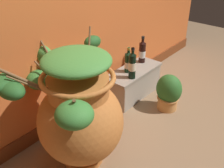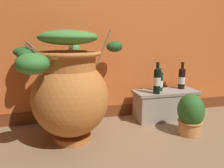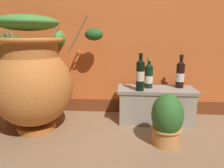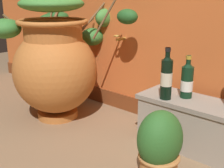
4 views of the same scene
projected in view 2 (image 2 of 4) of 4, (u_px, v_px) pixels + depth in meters
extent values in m
cube|color=#D6662D|center=(119.00, 2.00, 2.34)|extent=(4.40, 0.20, 2.60)
cube|color=brown|center=(121.00, 110.00, 2.49)|extent=(4.40, 0.02, 0.14)
cylinder|color=#B28433|center=(96.00, 64.00, 2.26)|extent=(0.02, 0.10, 0.02)
torus|color=#B28433|center=(97.00, 62.00, 2.21)|extent=(0.06, 0.06, 0.01)
cylinder|color=#C17033|center=(72.00, 137.00, 1.90)|extent=(0.32, 0.32, 0.05)
ellipsoid|color=#C17033|center=(71.00, 98.00, 1.82)|extent=(0.66, 0.66, 0.67)
cylinder|color=#C17033|center=(69.00, 63.00, 1.76)|extent=(0.44, 0.44, 0.15)
torus|color=#C17033|center=(69.00, 54.00, 1.74)|extent=(0.54, 0.54, 0.04)
cylinder|color=brown|center=(35.00, 52.00, 1.86)|extent=(0.18, 0.16, 0.14)
ellipsoid|color=#235623|center=(26.00, 55.00, 1.90)|extent=(0.16, 0.24, 0.12)
cylinder|color=brown|center=(65.00, 58.00, 2.08)|extent=(0.02, 0.23, 0.13)
ellipsoid|color=#387A33|center=(65.00, 67.00, 2.19)|extent=(0.20, 0.20, 0.15)
cylinder|color=brown|center=(38.00, 57.00, 1.49)|extent=(0.10, 0.10, 0.14)
ellipsoid|color=#387A33|center=(33.00, 64.00, 1.46)|extent=(0.23, 0.24, 0.15)
cylinder|color=brown|center=(36.00, 50.00, 1.91)|extent=(0.20, 0.24, 0.17)
ellipsoid|color=#235623|center=(26.00, 52.00, 1.97)|extent=(0.23, 0.21, 0.10)
cylinder|color=brown|center=(73.00, 49.00, 2.11)|extent=(0.05, 0.24, 0.22)
ellipsoid|color=#428438|center=(74.00, 50.00, 2.23)|extent=(0.12, 0.22, 0.16)
cylinder|color=brown|center=(104.00, 47.00, 2.03)|extent=(0.17, 0.12, 0.33)
ellipsoid|color=#235623|center=(114.00, 47.00, 2.14)|extent=(0.17, 0.12, 0.11)
ellipsoid|color=#428438|center=(68.00, 37.00, 1.72)|extent=(0.49, 0.49, 0.12)
cube|color=#9E9384|center=(165.00, 105.00, 2.38)|extent=(0.68, 0.28, 0.33)
cube|color=gray|center=(166.00, 92.00, 2.35)|extent=(0.72, 0.30, 0.03)
cylinder|color=black|center=(159.00, 82.00, 2.33)|extent=(0.08, 0.08, 0.20)
cone|color=black|center=(160.00, 71.00, 2.31)|extent=(0.08, 0.08, 0.04)
cylinder|color=black|center=(160.00, 69.00, 2.30)|extent=(0.03, 0.03, 0.07)
cylinder|color=#B7932D|center=(160.00, 67.00, 2.30)|extent=(0.04, 0.04, 0.02)
cylinder|color=white|center=(159.00, 84.00, 2.34)|extent=(0.08, 0.08, 0.07)
cylinder|color=black|center=(157.00, 82.00, 2.20)|extent=(0.07, 0.07, 0.26)
cone|color=black|center=(158.00, 68.00, 2.17)|extent=(0.07, 0.07, 0.04)
cylinder|color=black|center=(158.00, 66.00, 2.16)|extent=(0.03, 0.03, 0.08)
cylinder|color=black|center=(158.00, 63.00, 2.16)|extent=(0.03, 0.03, 0.02)
cylinder|color=beige|center=(157.00, 81.00, 2.20)|extent=(0.07, 0.07, 0.09)
cylinder|color=black|center=(182.00, 79.00, 2.43)|extent=(0.08, 0.08, 0.23)
cone|color=black|center=(182.00, 68.00, 2.40)|extent=(0.08, 0.08, 0.04)
cylinder|color=black|center=(183.00, 66.00, 2.39)|extent=(0.03, 0.03, 0.08)
cylinder|color=black|center=(183.00, 63.00, 2.39)|extent=(0.03, 0.03, 0.02)
cylinder|color=silver|center=(182.00, 80.00, 2.43)|extent=(0.08, 0.08, 0.08)
cylinder|color=#D68E4C|center=(189.00, 127.00, 2.00)|extent=(0.21, 0.21, 0.14)
torus|color=#C58346|center=(190.00, 121.00, 1.99)|extent=(0.23, 0.23, 0.02)
ellipsoid|color=#2D6628|center=(191.00, 110.00, 1.96)|extent=(0.23, 0.27, 0.31)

